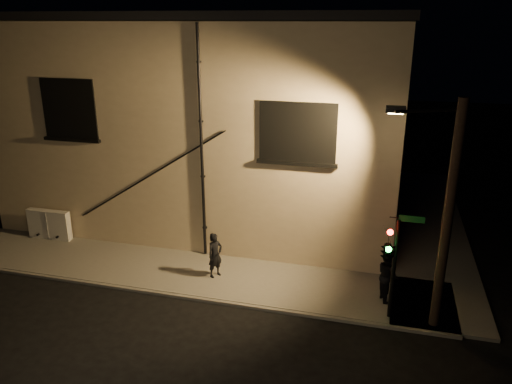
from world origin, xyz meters
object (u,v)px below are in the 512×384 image
(traffic_signal, at_px, (388,251))
(streetlamp_pole, at_px, (444,212))
(utility_cabinet, at_px, (49,224))
(pedestrian_a, at_px, (215,255))
(pedestrian_b, at_px, (389,275))

(traffic_signal, xyz_separation_m, streetlamp_pole, (1.36, 0.12, 1.28))
(utility_cabinet, xyz_separation_m, pedestrian_a, (7.52, -1.27, 0.19))
(utility_cabinet, height_order, traffic_signal, traffic_signal)
(pedestrian_a, bearing_deg, pedestrian_b, -57.46)
(pedestrian_a, distance_m, traffic_signal, 5.93)
(utility_cabinet, distance_m, traffic_signal, 13.48)
(streetlamp_pole, bearing_deg, pedestrian_a, 171.78)
(traffic_signal, bearing_deg, utility_cabinet, 169.66)
(pedestrian_b, relative_size, traffic_signal, 0.51)
(utility_cabinet, height_order, pedestrian_a, pedestrian_a)
(pedestrian_a, height_order, traffic_signal, traffic_signal)
(utility_cabinet, xyz_separation_m, traffic_signal, (13.17, -2.40, 1.59))
(pedestrian_b, bearing_deg, streetlamp_pole, -148.27)
(utility_cabinet, bearing_deg, streetlamp_pole, -8.92)
(utility_cabinet, relative_size, pedestrian_a, 1.15)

